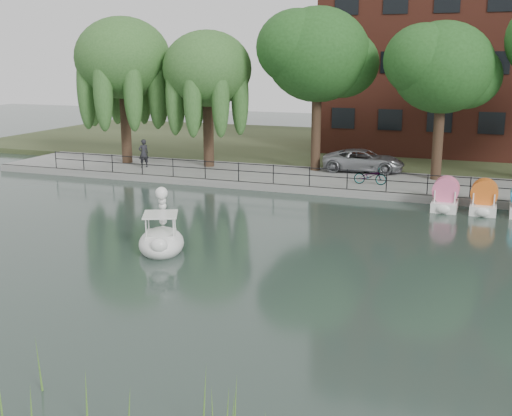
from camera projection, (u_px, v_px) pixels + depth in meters
The scene contains 15 objects.
ground_plane at pixel (200, 270), 21.58m from camera, with size 120.00×120.00×0.00m, color #384941.
promenade at pixel (323, 180), 36.10m from camera, with size 40.00×6.00×0.40m, color gray.
kerb at pixel (308, 190), 33.42m from camera, with size 40.00×0.25×0.40m, color gray.
land_strip at pixel (370, 148), 48.85m from camera, with size 60.00×22.00×0.36m, color #47512D.
railing at pixel (310, 172), 33.38m from camera, with size 32.00×0.05×1.00m.
apartment_building at pixel (476, 21), 44.30m from camera, with size 20.00×10.07×18.00m.
willow_left at pixel (123, 58), 39.47m from camera, with size 5.88×5.88×9.01m.
willow_mid at pixel (207, 69), 38.19m from camera, with size 5.32×5.32×8.15m.
broadleaf_center at pixel (318, 55), 36.68m from camera, with size 6.00×6.00×9.25m.
broadleaf_right at pixel (443, 68), 33.98m from camera, with size 5.40×5.40×8.32m.
minivan at pixel (364, 159), 37.51m from camera, with size 5.39×2.48×1.50m, color gray.
bicycle at pixel (370, 175), 33.82m from camera, with size 1.72×0.60×1.00m, color gray.
pedestrian at pixel (143, 151), 38.89m from camera, with size 0.71×0.48×1.98m, color black.
swan_boat at pixel (161, 238), 23.65m from camera, with size 2.62×3.09×2.24m.
reed_bank at pixel (79, 405), 12.11m from camera, with size 24.00×2.40×1.20m.
Camera 1 is at (8.99, -18.53, 7.02)m, focal length 45.00 mm.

